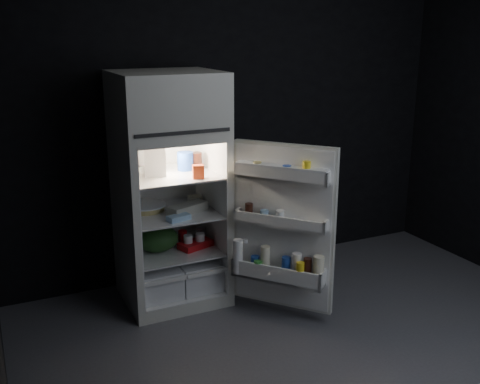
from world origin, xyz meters
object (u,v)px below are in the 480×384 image
yogurt_tray (196,244)px  egg_carton (188,208)px  refrigerator (169,181)px  milk_jug (155,159)px  fridge_door (282,230)px

yogurt_tray → egg_carton: bearing=179.8°
egg_carton → refrigerator: bearing=109.3°
refrigerator → milk_jug: (-0.11, -0.03, 0.19)m
refrigerator → fridge_door: size_ratio=1.46×
egg_carton → milk_jug: bearing=136.6°
fridge_door → egg_carton: bearing=133.7°
refrigerator → fridge_door: (0.62, -0.66, -0.27)m
refrigerator → fridge_door: bearing=-47.0°
milk_jug → yogurt_tray: bearing=1.4°
milk_jug → egg_carton: milk_jug is taller
milk_jug → yogurt_tray: (0.28, -0.07, -0.69)m
fridge_door → egg_carton: fridge_door is taller
fridge_door → refrigerator: bearing=133.0°
fridge_door → yogurt_tray: size_ratio=4.69×
fridge_door → milk_jug: fridge_door is taller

